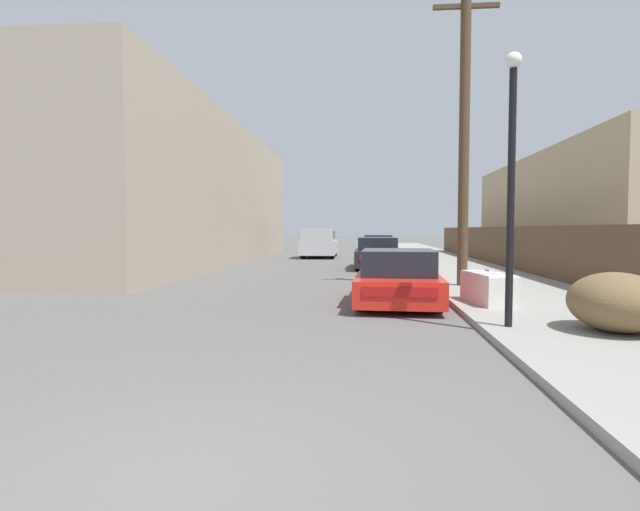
# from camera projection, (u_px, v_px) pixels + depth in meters

# --- Properties ---
(ground_plane) EXTENTS (220.00, 220.00, 0.00)m
(ground_plane) POSITION_uv_depth(u_px,v_px,m) (169.00, 485.00, 3.33)
(ground_plane) COLOR #595654
(sidewalk_curb) EXTENTS (4.20, 63.00, 0.12)m
(sidewalk_curb) POSITION_uv_depth(u_px,v_px,m) (441.00, 261.00, 26.22)
(sidewalk_curb) COLOR gray
(sidewalk_curb) RESTS_ON ground
(discarded_fridge) EXTENTS (0.90, 1.68, 0.68)m
(discarded_fridge) POSITION_uv_depth(u_px,v_px,m) (488.00, 288.00, 10.74)
(discarded_fridge) COLOR silver
(discarded_fridge) RESTS_ON sidewalk_curb
(parked_sports_car_red) EXTENTS (2.03, 4.39, 1.25)m
(parked_sports_car_red) POSITION_uv_depth(u_px,v_px,m) (398.00, 279.00, 11.53)
(parked_sports_car_red) COLOR red
(parked_sports_car_red) RESTS_ON ground
(car_parked_mid) EXTENTS (1.93, 4.30, 1.36)m
(car_parked_mid) POSITION_uv_depth(u_px,v_px,m) (377.00, 254.00, 21.65)
(car_parked_mid) COLOR black
(car_parked_mid) RESTS_ON ground
(car_parked_far) EXTENTS (1.88, 4.40, 1.38)m
(car_parked_far) POSITION_uv_depth(u_px,v_px,m) (377.00, 248.00, 28.72)
(car_parked_far) COLOR silver
(car_parked_far) RESTS_ON ground
(pickup_truck) EXTENTS (2.10, 5.40, 1.76)m
(pickup_truck) POSITION_uv_depth(u_px,v_px,m) (319.00, 243.00, 30.08)
(pickup_truck) COLOR silver
(pickup_truck) RESTS_ON ground
(utility_pole) EXTENTS (1.80, 0.29, 8.58)m
(utility_pole) POSITION_uv_depth(u_px,v_px,m) (464.00, 128.00, 13.89)
(utility_pole) COLOR #4C3826
(utility_pole) RESTS_ON sidewalk_curb
(street_lamp) EXTENTS (0.26, 0.26, 4.40)m
(street_lamp) POSITION_uv_depth(u_px,v_px,m) (511.00, 168.00, 8.01)
(street_lamp) COLOR black
(street_lamp) RESTS_ON sidewalk_curb
(brush_pile) EXTENTS (1.40, 1.60, 0.92)m
(brush_pile) POSITION_uv_depth(u_px,v_px,m) (617.00, 302.00, 7.72)
(brush_pile) COLOR brown
(brush_pile) RESTS_ON sidewalk_curb
(wooden_fence) EXTENTS (0.08, 33.99, 1.70)m
(wooden_fence) POSITION_uv_depth(u_px,v_px,m) (511.00, 247.00, 20.40)
(wooden_fence) COLOR brown
(wooden_fence) RESTS_ON sidewalk_curb
(building_left_block) EXTENTS (7.00, 24.80, 6.93)m
(building_left_block) POSITION_uv_depth(u_px,v_px,m) (175.00, 195.00, 25.38)
(building_left_block) COLOR tan
(building_left_block) RESTS_ON ground
(building_right_house) EXTENTS (6.00, 19.37, 5.34)m
(building_right_house) POSITION_uv_depth(u_px,v_px,m) (589.00, 210.00, 24.67)
(building_right_house) COLOR tan
(building_right_house) RESTS_ON ground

